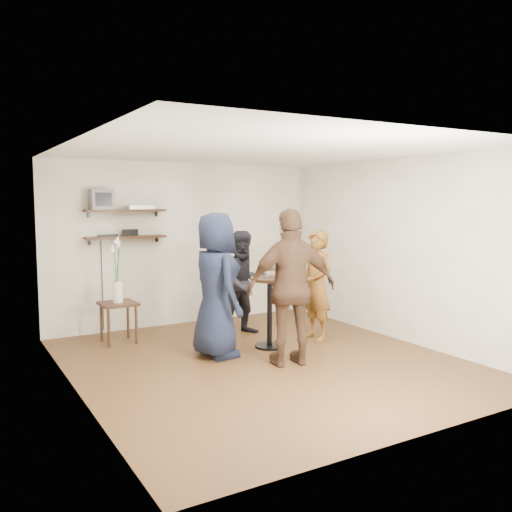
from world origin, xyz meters
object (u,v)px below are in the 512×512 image
(person_navy, at_px, (216,285))
(person_plaid, at_px, (317,285))
(drinks_table, at_px, (270,303))
(person_dark, at_px, (244,283))
(crt_monitor, at_px, (101,199))
(side_table, at_px, (118,309))
(person_brown, at_px, (292,287))
(dvd_deck, at_px, (140,207))
(radio, at_px, (130,233))

(person_navy, bearing_deg, person_plaid, -89.17)
(drinks_table, relative_size, person_dark, 0.62)
(crt_monitor, bearing_deg, person_navy, -62.76)
(drinks_table, bearing_deg, side_table, 143.61)
(person_plaid, distance_m, person_brown, 1.31)
(side_table, xyz_separation_m, person_navy, (0.90, -1.28, 0.45))
(dvd_deck, height_order, person_brown, dvd_deck)
(radio, distance_m, person_plaid, 2.91)
(side_table, xyz_separation_m, person_plaid, (2.53, -1.23, 0.31))
(person_dark, relative_size, person_brown, 0.81)
(crt_monitor, bearing_deg, person_dark, -29.21)
(side_table, bearing_deg, drinks_table, -36.39)
(person_navy, bearing_deg, dvd_deck, 10.30)
(drinks_table, height_order, person_navy, person_navy)
(person_dark, bearing_deg, person_navy, -132.48)
(crt_monitor, bearing_deg, side_table, -85.06)
(crt_monitor, distance_m, person_navy, 2.35)
(drinks_table, xyz_separation_m, person_navy, (-0.82, -0.01, 0.31))
(side_table, distance_m, person_plaid, 2.83)
(dvd_deck, relative_size, person_brown, 0.21)
(radio, bearing_deg, person_navy, -74.01)
(person_dark, distance_m, person_brown, 1.64)
(side_table, height_order, person_dark, person_dark)
(side_table, relative_size, person_dark, 0.37)
(side_table, height_order, person_brown, person_brown)
(drinks_table, height_order, person_brown, person_brown)
(radio, height_order, person_dark, radio)
(drinks_table, bearing_deg, person_plaid, 2.48)
(dvd_deck, height_order, person_dark, dvd_deck)
(person_plaid, bearing_deg, person_dark, -138.35)
(crt_monitor, xyz_separation_m, drinks_table, (1.77, -1.84, -1.40))
(person_plaid, bearing_deg, radio, -132.28)
(radio, relative_size, person_navy, 0.12)
(dvd_deck, bearing_deg, drinks_table, -57.29)
(side_table, xyz_separation_m, drinks_table, (1.72, -1.27, 0.14))
(radio, height_order, side_table, radio)
(person_plaid, bearing_deg, person_navy, -90.83)
(radio, bearing_deg, person_dark, -36.01)
(person_dark, relative_size, person_navy, 0.84)
(crt_monitor, relative_size, person_plaid, 0.20)
(crt_monitor, xyz_separation_m, person_dark, (1.83, -1.02, -1.24))
(person_dark, height_order, person_brown, person_brown)
(crt_monitor, distance_m, person_brown, 3.25)
(person_dark, xyz_separation_m, person_navy, (-0.88, -0.83, 0.15))
(radio, height_order, drinks_table, radio)
(dvd_deck, height_order, person_plaid, dvd_deck)
(side_table, distance_m, drinks_table, 2.14)
(dvd_deck, relative_size, radio, 1.82)
(person_plaid, xyz_separation_m, person_navy, (-1.63, -0.05, 0.14))
(dvd_deck, relative_size, side_table, 0.69)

